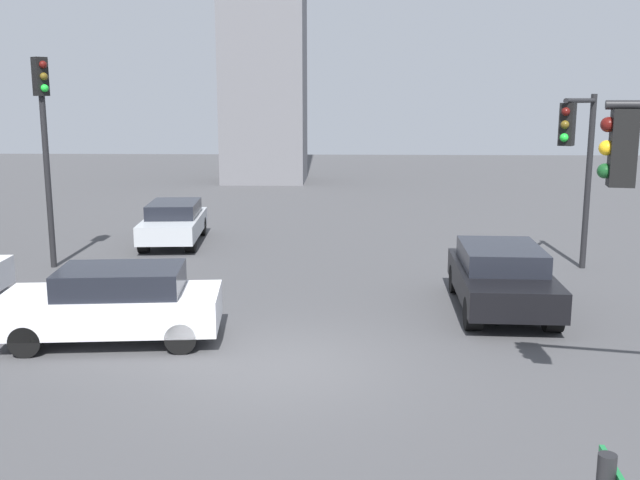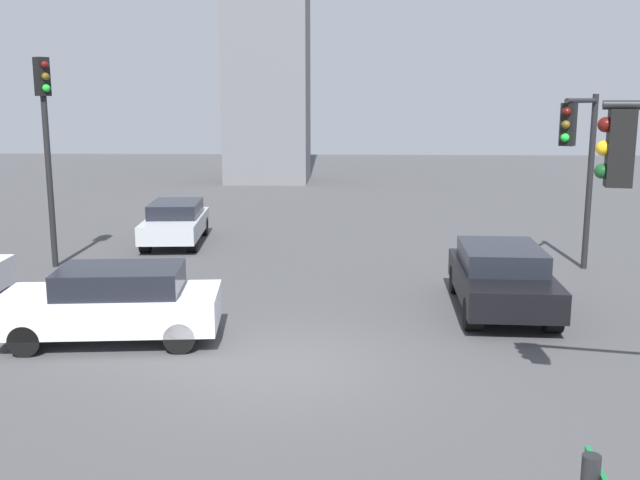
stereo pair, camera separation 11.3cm
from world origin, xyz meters
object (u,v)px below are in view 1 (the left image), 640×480
traffic_light_3 (44,124)px  car_4 (501,276)px  car_2 (114,303)px  traffic_light_2 (578,147)px  car_3 (174,222)px

traffic_light_3 → car_4: bearing=23.8°
traffic_light_3 → car_2: size_ratio=1.33×
traffic_light_2 → car_4: (-2.41, -2.99, -2.61)m
traffic_light_2 → traffic_light_3: bearing=-61.7°
car_2 → car_3: 9.59m
car_2 → traffic_light_2: bearing=-158.0°
car_3 → traffic_light_3: bearing=-41.1°
traffic_light_2 → car_4: bearing=-7.8°
traffic_light_3 → car_2: (3.65, -6.07, -3.15)m
car_2 → car_3: (-1.12, 9.53, -0.05)m
traffic_light_2 → traffic_light_3: (-13.87, 0.68, 0.54)m
traffic_light_3 → car_4: traffic_light_3 is taller
car_2 → car_3: size_ratio=1.00×
traffic_light_2 → traffic_light_3: size_ratio=0.83×
car_3 → traffic_light_2: bearing=65.2°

